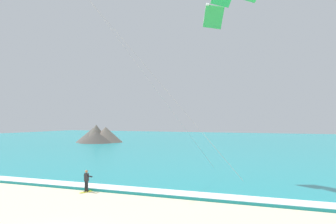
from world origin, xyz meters
TOP-DOWN VIEW (x-y plane):
  - sea at (0.00, 70.27)m, footprint 200.00×120.00m
  - surf_foam at (0.00, 11.27)m, footprint 200.00×1.90m
  - surfboard at (-5.42, 9.84)m, footprint 0.71×1.46m
  - kitesurfer at (-5.41, 9.86)m, footprint 0.59×0.59m
  - headland_left at (-37.57, 59.28)m, footprint 11.19×11.15m

SIDE VIEW (x-z plane):
  - surfboard at x=-5.42m, z-range -0.02..0.07m
  - sea at x=0.00m, z-range 0.00..0.20m
  - surf_foam at x=0.00m, z-range 0.20..0.24m
  - kitesurfer at x=-5.41m, z-range 0.10..1.79m
  - headland_left at x=-37.57m, z-range -0.35..3.88m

